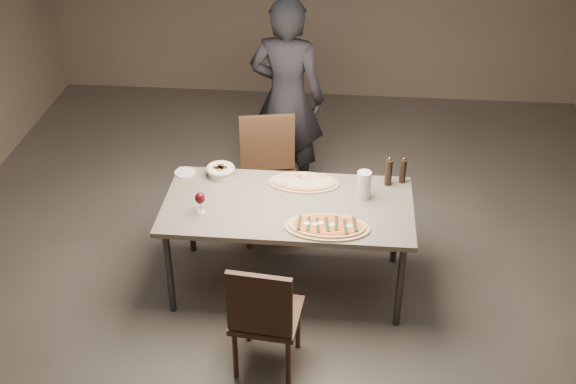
# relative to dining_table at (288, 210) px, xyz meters

# --- Properties ---
(room) EXTENTS (7.00, 7.00, 7.00)m
(room) POSITION_rel_dining_table_xyz_m (0.00, 0.00, 0.71)
(room) COLOR #59524C
(room) RESTS_ON ground
(dining_table) EXTENTS (1.80, 0.90, 0.75)m
(dining_table) POSITION_rel_dining_table_xyz_m (0.00, 0.00, 0.00)
(dining_table) COLOR slate
(dining_table) RESTS_ON ground
(zucchini_pizza) EXTENTS (0.59, 0.33, 0.05)m
(zucchini_pizza) POSITION_rel_dining_table_xyz_m (0.29, -0.28, 0.07)
(zucchini_pizza) COLOR tan
(zucchini_pizza) RESTS_ON dining_table
(ham_pizza) EXTENTS (0.54, 0.30, 0.04)m
(ham_pizza) POSITION_rel_dining_table_xyz_m (0.09, 0.28, 0.07)
(ham_pizza) COLOR tan
(ham_pizza) RESTS_ON dining_table
(bread_basket) EXTENTS (0.22, 0.22, 0.08)m
(bread_basket) POSITION_rel_dining_table_xyz_m (-0.55, 0.34, 0.10)
(bread_basket) COLOR beige
(bread_basket) RESTS_ON dining_table
(oil_dish) EXTENTS (0.13, 0.13, 0.01)m
(oil_dish) POSITION_rel_dining_table_xyz_m (0.11, 0.28, 0.06)
(oil_dish) COLOR white
(oil_dish) RESTS_ON dining_table
(pepper_mill_left) EXTENTS (0.06, 0.06, 0.23)m
(pepper_mill_left) POSITION_rel_dining_table_xyz_m (0.72, 0.33, 0.17)
(pepper_mill_left) COLOR black
(pepper_mill_left) RESTS_ON dining_table
(pepper_mill_right) EXTENTS (0.05, 0.05, 0.21)m
(pepper_mill_right) POSITION_rel_dining_table_xyz_m (0.83, 0.38, 0.16)
(pepper_mill_right) COLOR black
(pepper_mill_right) RESTS_ON dining_table
(carafe) EXTENTS (0.10, 0.10, 0.22)m
(carafe) POSITION_rel_dining_table_xyz_m (0.54, 0.13, 0.16)
(carafe) COLOR silver
(carafe) RESTS_ON dining_table
(wine_glass) EXTENTS (0.07, 0.07, 0.16)m
(wine_glass) POSITION_rel_dining_table_xyz_m (-0.60, -0.17, 0.17)
(wine_glass) COLOR silver
(wine_glass) RESTS_ON dining_table
(side_plate) EXTENTS (0.16, 0.16, 0.01)m
(side_plate) POSITION_rel_dining_table_xyz_m (-0.83, 0.35, 0.06)
(side_plate) COLOR white
(side_plate) RESTS_ON dining_table
(chair_near) EXTENTS (0.47, 0.47, 0.91)m
(chair_near) POSITION_rel_dining_table_xyz_m (-0.07, -0.91, -0.18)
(chair_near) COLOR #3C2719
(chair_near) RESTS_ON ground
(chair_far) EXTENTS (0.56, 0.56, 1.00)m
(chair_far) POSITION_rel_dining_table_xyz_m (-0.23, 0.76, -0.13)
(chair_far) COLOR #3C2719
(chair_far) RESTS_ON ground
(diner) EXTENTS (0.73, 0.54, 1.82)m
(diner) POSITION_rel_dining_table_xyz_m (-0.14, 1.42, 0.22)
(diner) COLOR black
(diner) RESTS_ON ground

